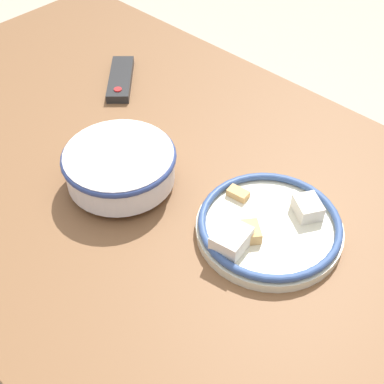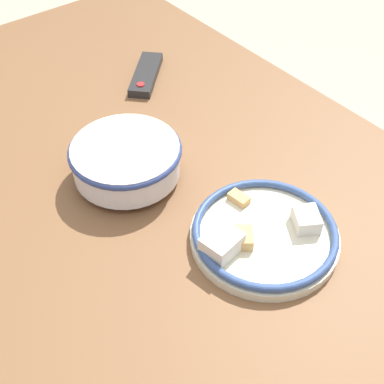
{
  "view_description": "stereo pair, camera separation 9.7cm",
  "coord_description": "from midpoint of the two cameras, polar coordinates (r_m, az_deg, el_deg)",
  "views": [
    {
      "loc": [
        0.58,
        -0.52,
        1.48
      ],
      "look_at": [
        0.1,
        -0.02,
        0.8
      ],
      "focal_mm": 50.0,
      "sensor_mm": 36.0,
      "label": 1
    },
    {
      "loc": [
        0.64,
        -0.45,
        1.48
      ],
      "look_at": [
        0.1,
        -0.02,
        0.8
      ],
      "focal_mm": 50.0,
      "sensor_mm": 36.0,
      "label": 2
    }
  ],
  "objects": [
    {
      "name": "ground_plane",
      "position": [
        1.67,
        -3.96,
        -17.66
      ],
      "size": [
        8.0,
        8.0,
        0.0
      ],
      "primitive_type": "plane",
      "color": "#B7A88E"
    },
    {
      "name": "dining_table",
      "position": [
        1.12,
        -5.65,
        -1.36
      ],
      "size": [
        1.57,
        0.91,
        0.76
      ],
      "color": "brown",
      "rests_on": "ground_plane"
    },
    {
      "name": "noodle_bowl",
      "position": [
        1.03,
        -10.41,
        2.63
      ],
      "size": [
        0.22,
        0.22,
        0.08
      ],
      "color": "silver",
      "rests_on": "dining_table"
    },
    {
      "name": "food_plate",
      "position": [
        0.95,
        5.23,
        -3.83
      ],
      "size": [
        0.26,
        0.26,
        0.05
      ],
      "color": "beige",
      "rests_on": "dining_table"
    },
    {
      "name": "tv_remote",
      "position": [
        1.33,
        -9.75,
        11.72
      ],
      "size": [
        0.16,
        0.16,
        0.02
      ],
      "rotation": [
        0.0,
        0.0,
        3.91
      ],
      "color": "black",
      "rests_on": "dining_table"
    }
  ]
}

